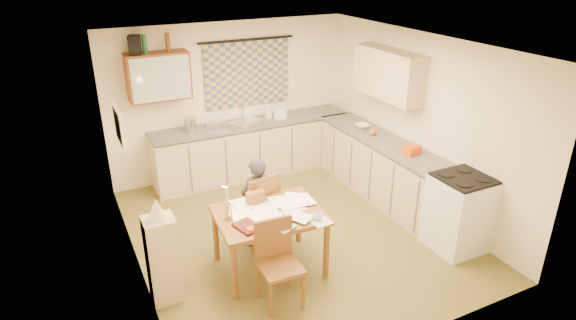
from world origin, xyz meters
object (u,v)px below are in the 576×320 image
chair_far (257,221)px  shelf_stand (163,260)px  stove (459,213)px  counter_right (387,171)px  dining_table (270,240)px  counter_back (253,149)px  person (257,202)px

chair_far → shelf_stand: shelf_stand is taller
stove → chair_far: bearing=151.0°
counter_right → dining_table: counter_right is taller
counter_back → stove: bearing=-65.5°
counter_back → dining_table: bearing=-108.5°
dining_table → person: person is taller
counter_right → person: (-2.23, -0.26, 0.15)m
stove → chair_far: 2.54m
counter_back → counter_right: same height
counter_back → chair_far: 2.10m
dining_table → person: size_ratio=1.07×
stove → dining_table: 2.39m
counter_right → counter_back: bearing=130.0°
dining_table → chair_far: 0.59m
person → shelf_stand: person is taller
dining_table → shelf_stand: 1.24m
person → dining_table: bearing=77.9°
counter_back → counter_right: 2.26m
dining_table → stove: bearing=-11.5°
counter_back → person: bearing=-111.2°
chair_far → person: (-0.02, -0.04, 0.29)m
counter_back → chair_far: chair_far is taller
stove → person: person is taller
stove → counter_right: bearing=90.0°
counter_right → chair_far: size_ratio=2.98×
counter_right → person: size_ratio=2.47×
dining_table → shelf_stand: (-1.24, -0.00, 0.12)m
dining_table → chair_far: chair_far is taller
shelf_stand → counter_back: bearing=50.6°
person → shelf_stand: size_ratio=1.20×
counter_right → stove: 1.46m
counter_right → shelf_stand: bearing=-167.1°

